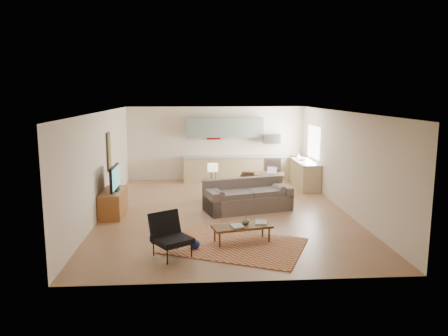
{
  "coord_description": "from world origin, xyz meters",
  "views": [
    {
      "loc": [
        -0.8,
        -11.49,
        3.17
      ],
      "look_at": [
        0.0,
        0.3,
        1.15
      ],
      "focal_mm": 35.0,
      "sensor_mm": 36.0,
      "label": 1
    }
  ],
  "objects": [
    {
      "name": "vase",
      "position": [
        0.28,
        -2.46,
        0.47
      ],
      "size": [
        0.17,
        0.17,
        0.17
      ],
      "primitive_type": "imported",
      "rotation": [
        0.0,
        0.0,
        0.02
      ],
      "color": "black",
      "rests_on": "coffee_table"
    },
    {
      "name": "wall_art_left",
      "position": [
        -3.21,
        0.9,
        1.55
      ],
      "size": [
        0.06,
        0.42,
        1.1
      ],
      "primitive_type": null,
      "color": "olive",
      "rests_on": "room"
    },
    {
      "name": "kitchen_microwave",
      "position": [
        2.0,
        4.2,
        1.55
      ],
      "size": [
        0.62,
        0.4,
        0.35
      ],
      "primitive_type": "cube",
      "color": "#A5A8AD",
      "rests_on": "room"
    },
    {
      "name": "kitchen_range",
      "position": [
        2.0,
        4.18,
        0.45
      ],
      "size": [
        0.62,
        0.62,
        0.9
      ],
      "primitive_type": "cube",
      "color": "#A5A8AD",
      "rests_on": "ground"
    },
    {
      "name": "dining_table",
      "position": [
        1.33,
        1.95,
        0.34
      ],
      "size": [
        1.48,
        1.05,
        0.68
      ],
      "primitive_type": null,
      "rotation": [
        0.0,
        0.0,
        -0.23
      ],
      "color": "#3D261A",
      "rests_on": "floor"
    },
    {
      "name": "coffee_table",
      "position": [
        0.19,
        -2.53,
        0.19
      ],
      "size": [
        1.36,
        0.79,
        0.38
      ],
      "primitive_type": null,
      "rotation": [
        0.0,
        0.0,
        0.24
      ],
      "color": "#512E15",
      "rests_on": "floor"
    },
    {
      "name": "console_table",
      "position": [
        -0.27,
        1.17,
        0.32
      ],
      "size": [
        0.59,
        0.43,
        0.64
      ],
      "primitive_type": null,
      "rotation": [
        0.0,
        0.0,
        -0.12
      ],
      "color": "#3D261A",
      "rests_on": "floor"
    },
    {
      "name": "dining_chair_far",
      "position": [
        1.86,
        2.43,
        0.4
      ],
      "size": [
        0.5,
        0.51,
        0.79
      ],
      "primitive_type": null,
      "rotation": [
        0.0,
        0.0,
        2.76
      ],
      "color": "#3D261A",
      "rests_on": "floor"
    },
    {
      "name": "armchair",
      "position": [
        -1.26,
        -3.28,
        0.43
      ],
      "size": [
        1.05,
        1.05,
        0.87
      ],
      "primitive_type": null,
      "rotation": [
        0.0,
        0.0,
        0.58
      ],
      "color": "black",
      "rests_on": "floor"
    },
    {
      "name": "kitchen_counter_back",
      "position": [
        0.9,
        4.18,
        0.46
      ],
      "size": [
        4.26,
        0.64,
        0.92
      ],
      "primitive_type": null,
      "color": "tan",
      "rests_on": "ground"
    },
    {
      "name": "rug",
      "position": [
        0.02,
        -2.74,
        0.01
      ],
      "size": [
        3.34,
        2.9,
        0.02
      ],
      "primitive_type": "cube",
      "rotation": [
        0.0,
        0.0,
        -0.42
      ],
      "color": "#983D24",
      "rests_on": "floor"
    },
    {
      "name": "sofa",
      "position": [
        0.64,
        0.08,
        0.42
      ],
      "size": [
        2.63,
        1.69,
        0.84
      ],
      "primitive_type": null,
      "rotation": [
        0.0,
        0.0,
        0.28
      ],
      "color": "#645751",
      "rests_on": "floor"
    },
    {
      "name": "upper_cabinets",
      "position": [
        0.3,
        4.33,
        1.95
      ],
      "size": [
        2.8,
        0.34,
        0.7
      ],
      "primitive_type": "cube",
      "color": "slate",
      "rests_on": "room"
    },
    {
      "name": "kitchen_counter_right",
      "position": [
        2.93,
        3.0,
        0.46
      ],
      "size": [
        0.64,
        2.26,
        0.92
      ],
      "primitive_type": null,
      "color": "tan",
      "rests_on": "ground"
    },
    {
      "name": "tv",
      "position": [
        -2.9,
        -0.13,
        0.99
      ],
      "size": [
        0.11,
        1.1,
        0.66
      ],
      "primitive_type": null,
      "color": "black",
      "rests_on": "tv_credenza"
    },
    {
      "name": "room",
      "position": [
        0.0,
        0.0,
        1.35
      ],
      "size": [
        9.0,
        9.0,
        9.0
      ],
      "color": "#8E6343",
      "rests_on": "ground"
    },
    {
      "name": "soap_bottle",
      "position": [
        2.83,
        3.41,
        1.02
      ],
      "size": [
        0.1,
        0.1,
        0.19
      ],
      "primitive_type": "imported",
      "rotation": [
        0.0,
        0.0,
        0.09
      ],
      "color": "beige",
      "rests_on": "kitchen_counter_right"
    },
    {
      "name": "table_lamp",
      "position": [
        -0.27,
        1.17,
        0.89
      ],
      "size": [
        0.37,
        0.37,
        0.51
      ],
      "primitive_type": null,
      "rotation": [
        0.0,
        0.0,
        -0.2
      ],
      "color": "beige",
      "rests_on": "console_table"
    },
    {
      "name": "window_right",
      "position": [
        3.23,
        3.0,
        1.55
      ],
      "size": [
        0.02,
        1.4,
        1.05
      ],
      "primitive_type": "cube",
      "color": "white",
      "rests_on": "room"
    },
    {
      "name": "tv_credenza",
      "position": [
        -2.95,
        -0.13,
        0.33
      ],
      "size": [
        0.55,
        1.43,
        0.66
      ],
      "primitive_type": null,
      "color": "brown",
      "rests_on": "floor"
    },
    {
      "name": "dining_chair_near",
      "position": [
        0.81,
        1.47,
        0.39
      ],
      "size": [
        0.41,
        0.42,
        0.78
      ],
      "primitive_type": null,
      "rotation": [
        0.0,
        0.0,
        -0.1
      ],
      "color": "#3D261A",
      "rests_on": "floor"
    },
    {
      "name": "book_b",
      "position": [
        0.51,
        -2.35,
        0.39
      ],
      "size": [
        0.36,
        0.42,
        0.03
      ],
      "primitive_type": "imported",
      "rotation": [
        0.0,
        0.0,
        -0.17
      ],
      "color": "navy",
      "rests_on": "coffee_table"
    },
    {
      "name": "book_a",
      "position": [
        -0.04,
        -2.64,
        0.39
      ],
      "size": [
        0.4,
        0.45,
        0.03
      ],
      "primitive_type": "imported",
      "rotation": [
        0.0,
        0.0,
        0.25
      ],
      "color": "maroon",
      "rests_on": "coffee_table"
    },
    {
      "name": "triptych",
      "position": [
        -0.1,
        4.47,
        1.75
      ],
      "size": [
        1.7,
        0.04,
        0.5
      ],
      "primitive_type": null,
      "color": "beige",
      "rests_on": "room"
    },
    {
      "name": "laptop",
      "position": [
        1.6,
        1.86,
        0.79
      ],
      "size": [
        0.34,
        0.3,
        0.21
      ],
      "primitive_type": null,
      "rotation": [
        0.0,
        0.0,
        -0.33
      ],
      "color": "#A5A8AD",
      "rests_on": "dining_table"
    }
  ]
}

